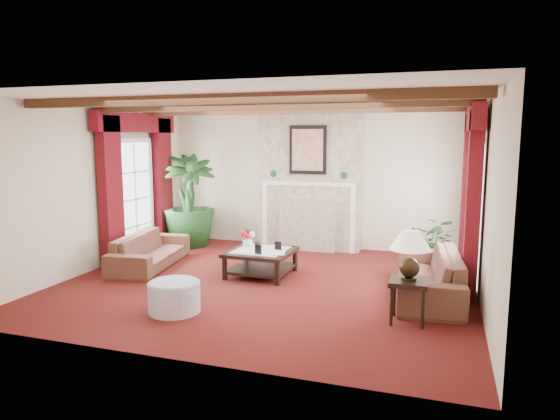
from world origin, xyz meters
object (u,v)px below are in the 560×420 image
(ottoman, at_px, (174,297))
(side_table, at_px, (408,301))
(coffee_table, at_px, (261,263))
(sofa_left, at_px, (150,245))
(sofa_right, at_px, (429,267))
(potted_palm, at_px, (189,221))

(ottoman, bearing_deg, side_table, 11.09)
(coffee_table, bearing_deg, ottoman, -101.81)
(sofa_left, xyz_separation_m, side_table, (4.37, -1.30, -0.11))
(sofa_right, xyz_separation_m, side_table, (-0.20, -1.12, -0.15))
(sofa_right, distance_m, potted_palm, 5.05)
(sofa_left, bearing_deg, coffee_table, -96.75)
(potted_palm, relative_size, coffee_table, 2.09)
(potted_palm, bearing_deg, sofa_left, -85.27)
(sofa_left, xyz_separation_m, ottoman, (1.53, -1.85, -0.18))
(sofa_right, bearing_deg, ottoman, -65.52)
(potted_palm, bearing_deg, ottoman, -64.57)
(potted_palm, distance_m, coffee_table, 2.67)
(coffee_table, bearing_deg, side_table, -28.47)
(sofa_left, distance_m, sofa_right, 4.57)
(sofa_left, height_order, coffee_table, sofa_left)
(sofa_right, relative_size, ottoman, 3.31)
(coffee_table, bearing_deg, sofa_left, -176.29)
(sofa_left, xyz_separation_m, sofa_right, (4.57, -0.18, 0.04))
(potted_palm, height_order, side_table, potted_palm)
(coffee_table, relative_size, side_table, 1.90)
(potted_palm, distance_m, ottoman, 3.91)
(sofa_right, bearing_deg, coffee_table, -100.05)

